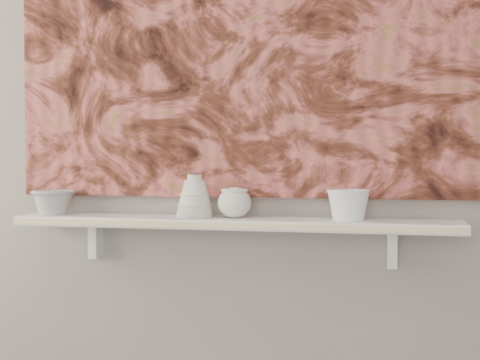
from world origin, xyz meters
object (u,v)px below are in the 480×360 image
(shelf, at_px, (232,223))
(bowl_grey, at_px, (53,202))
(painting, at_px, (238,27))
(bowl_white, at_px, (348,205))
(cup_cream, at_px, (235,203))
(bell_vessel, at_px, (195,196))

(shelf, bearing_deg, bowl_grey, 180.00)
(painting, relative_size, bowl_white, 11.54)
(shelf, distance_m, cup_cream, 0.06)
(cup_cream, bearing_deg, bowl_grey, 180.00)
(cup_cream, xyz_separation_m, bowl_white, (0.35, 0.00, -0.00))
(painting, height_order, cup_cream, painting)
(shelf, height_order, painting, painting)
(painting, distance_m, cup_cream, 0.57)
(bell_vessel, relative_size, bowl_white, 1.05)
(shelf, xyz_separation_m, cup_cream, (0.01, 0.00, 0.06))
(painting, distance_m, bowl_white, 0.67)
(bowl_grey, height_order, cup_cream, cup_cream)
(shelf, height_order, bell_vessel, bell_vessel)
(painting, bearing_deg, bowl_grey, -172.50)
(bowl_grey, height_order, bell_vessel, bell_vessel)
(bell_vessel, height_order, bowl_white, bell_vessel)
(painting, distance_m, bell_vessel, 0.56)
(bowl_grey, bearing_deg, shelf, 0.00)
(painting, relative_size, bell_vessel, 11.00)
(shelf, height_order, bowl_grey, bowl_grey)
(painting, bearing_deg, bell_vessel, -146.66)
(painting, height_order, bowl_white, painting)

